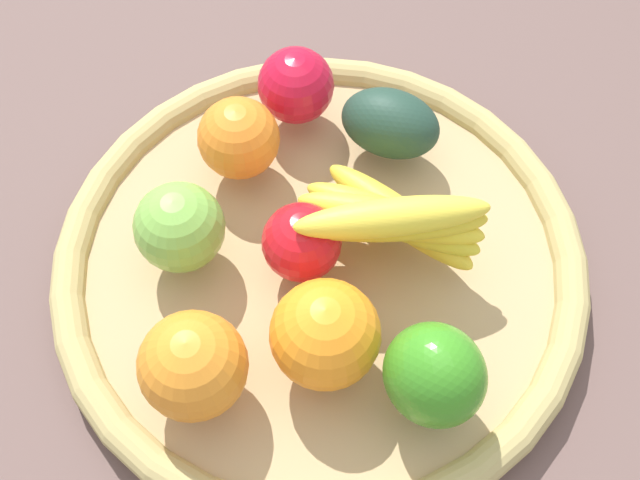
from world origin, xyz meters
TOP-DOWN VIEW (x-y plane):
  - ground_plane at (0.00, 0.00)m, footprint 2.40×2.40m
  - basket at (0.00, 0.00)m, footprint 0.46×0.46m
  - apple_1 at (-0.02, 0.00)m, footprint 0.08×0.08m
  - banana_bunch at (0.05, -0.03)m, footprint 0.15×0.16m
  - orange_2 at (-0.05, -0.08)m, footprint 0.11×0.11m
  - avocado at (0.11, 0.06)m, footprint 0.10×0.11m
  - bell_pepper at (0.00, -0.15)m, footprint 0.09×0.09m
  - orange_1 at (-0.01, 0.12)m, footprint 0.10×0.10m
  - orange_0 at (-0.14, -0.05)m, footprint 0.08×0.08m
  - apple_0 at (0.06, 0.14)m, footprint 0.09×0.09m
  - apple_2 at (-0.09, 0.06)m, footprint 0.10×0.10m

SIDE VIEW (x-z plane):
  - ground_plane at x=0.00m, z-range 0.00..0.00m
  - basket at x=0.00m, z-range 0.00..0.04m
  - avocado at x=0.11m, z-range 0.04..0.10m
  - apple_1 at x=-0.02m, z-range 0.04..0.10m
  - apple_0 at x=0.06m, z-range 0.04..0.11m
  - orange_1 at x=-0.01m, z-range 0.04..0.11m
  - apple_2 at x=-0.09m, z-range 0.04..0.11m
  - orange_0 at x=-0.14m, z-range 0.04..0.12m
  - orange_2 at x=-0.05m, z-range 0.04..0.12m
  - banana_bunch at x=0.05m, z-range 0.04..0.12m
  - bell_pepper at x=0.00m, z-range 0.04..0.13m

